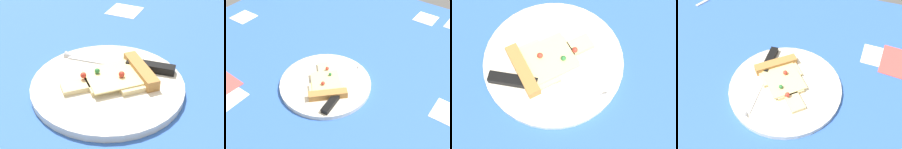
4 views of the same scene
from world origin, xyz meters
The scene contains 4 objects.
ground_plane centered at (-0.03, 0.01, -1.50)cm, with size 130.41×130.41×3.00cm.
plate centered at (9.01, 5.21, 0.73)cm, with size 29.86×29.86×1.46cm, color silver.
pizza_slice centered at (10.85, 7.03, 2.25)cm, with size 17.88×17.75×2.51cm.
knife centered at (10.64, 12.17, 2.06)cm, with size 24.08×4.89×2.45cm.
Camera 4 is at (-24.63, -9.73, 47.12)cm, focal length 35.25 mm.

